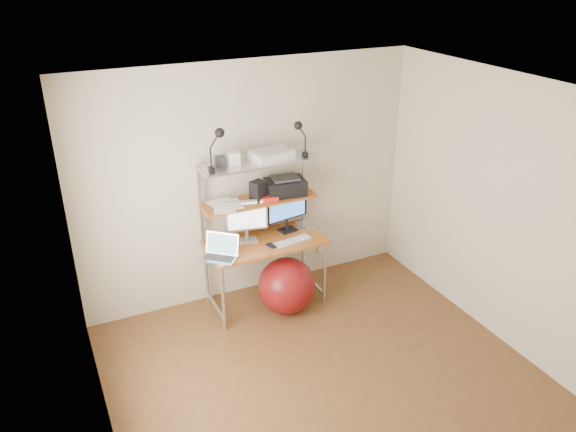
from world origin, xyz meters
name	(u,v)px	position (x,y,z in m)	size (l,w,h in m)	color
room	(338,261)	(0.00, 0.00, 1.25)	(3.60, 3.60, 3.60)	brown
computer_desk	(262,219)	(0.00, 1.50, 0.96)	(1.20, 0.60, 1.57)	#A65820
wall_outlet	(321,247)	(0.85, 1.79, 0.30)	(0.08, 0.01, 0.12)	silver
monitor_silver	(246,218)	(-0.16, 1.53, 0.99)	(0.43, 0.18, 0.48)	#ADADB2
monitor_black	(287,209)	(0.31, 1.57, 0.99)	(0.49, 0.17, 0.50)	black
laptop	(221,252)	(-0.51, 1.32, 0.79)	(0.42, 0.42, 0.29)	silver
keyboard	(293,241)	(0.25, 1.31, 0.75)	(0.39, 0.11, 0.01)	silver
mouse	(306,237)	(0.40, 1.31, 0.75)	(0.09, 0.05, 0.02)	silver
mac_mini	(308,225)	(0.54, 1.54, 0.76)	(0.21, 0.21, 0.04)	silver
phone	(271,246)	(0.01, 1.31, 0.74)	(0.06, 0.12, 0.01)	black
printer	(285,186)	(0.29, 1.58, 1.24)	(0.43, 0.32, 0.19)	black
nas_cube	(258,191)	(-0.01, 1.56, 1.25)	(0.13, 0.13, 0.20)	black
red_box	(270,198)	(0.09, 1.50, 1.17)	(0.16, 0.11, 0.04)	red
scanner	(271,154)	(0.14, 1.58, 1.60)	(0.43, 0.32, 0.11)	silver
box_white	(234,159)	(-0.25, 1.57, 1.62)	(0.11, 0.09, 0.13)	silver
box_grey	(220,161)	(-0.37, 1.61, 1.60)	(0.10, 0.10, 0.10)	#2D2E30
clip_lamp_left	(218,140)	(-0.43, 1.48, 1.85)	(0.17, 0.09, 0.42)	black
clip_lamp_right	(300,131)	(0.41, 1.49, 1.82)	(0.15, 0.08, 0.38)	black
exercise_ball	(287,286)	(0.14, 1.21, 0.30)	(0.59, 0.59, 0.59)	maroon
paper_stack	(226,205)	(-0.36, 1.56, 1.16)	(0.34, 0.42, 0.02)	white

